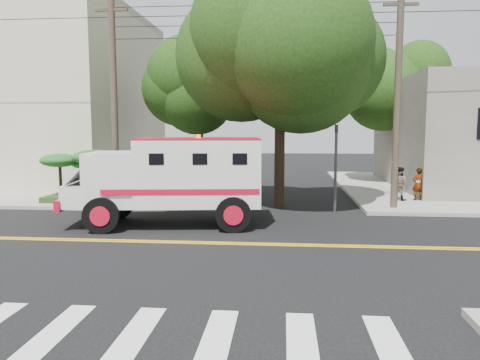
# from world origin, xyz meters

# --- Properties ---
(ground) EXTENTS (100.00, 100.00, 0.00)m
(ground) POSITION_xyz_m (0.00, 0.00, 0.00)
(ground) COLOR black
(ground) RESTS_ON ground
(sidewalk_nw) EXTENTS (17.00, 17.00, 0.15)m
(sidewalk_nw) POSITION_xyz_m (-13.50, 13.50, 0.07)
(sidewalk_nw) COLOR gray
(sidewalk_nw) RESTS_ON ground
(building_left) EXTENTS (16.00, 14.00, 10.00)m
(building_left) POSITION_xyz_m (-15.50, 15.00, 5.15)
(building_left) COLOR beige
(building_left) RESTS_ON sidewalk_nw
(utility_pole_left) EXTENTS (0.28, 0.28, 9.00)m
(utility_pole_left) POSITION_xyz_m (-5.60, 6.00, 4.50)
(utility_pole_left) COLOR #382D23
(utility_pole_left) RESTS_ON ground
(utility_pole_right) EXTENTS (0.28, 0.28, 9.00)m
(utility_pole_right) POSITION_xyz_m (6.30, 6.20, 4.50)
(utility_pole_right) COLOR #382D23
(utility_pole_right) RESTS_ON ground
(tree_main) EXTENTS (6.08, 5.70, 9.85)m
(tree_main) POSITION_xyz_m (1.94, 6.21, 7.20)
(tree_main) COLOR black
(tree_main) RESTS_ON ground
(tree_left) EXTENTS (4.48, 4.20, 7.70)m
(tree_left) POSITION_xyz_m (-2.68, 11.79, 5.73)
(tree_left) COLOR black
(tree_left) RESTS_ON ground
(tree_right) EXTENTS (4.80, 4.50, 8.20)m
(tree_right) POSITION_xyz_m (8.84, 15.77, 6.09)
(tree_right) COLOR black
(tree_right) RESTS_ON ground
(traffic_signal) EXTENTS (0.15, 0.18, 3.60)m
(traffic_signal) POSITION_xyz_m (3.80, 5.60, 2.23)
(traffic_signal) COLOR #3F3F42
(traffic_signal) RESTS_ON ground
(accessibility_sign) EXTENTS (0.45, 0.10, 2.02)m
(accessibility_sign) POSITION_xyz_m (-6.20, 6.17, 1.37)
(accessibility_sign) COLOR #3F3F42
(accessibility_sign) RESTS_ON ground
(palm_planter) EXTENTS (3.52, 2.63, 2.36)m
(palm_planter) POSITION_xyz_m (-7.44, 6.62, 1.65)
(palm_planter) COLOR #1E3314
(palm_planter) RESTS_ON sidewalk_nw
(armored_truck) EXTENTS (7.12, 3.48, 3.12)m
(armored_truck) POSITION_xyz_m (-2.21, 2.50, 1.78)
(armored_truck) COLOR silver
(armored_truck) RESTS_ON ground
(pedestrian_a) EXTENTS (0.60, 0.44, 1.50)m
(pedestrian_a) POSITION_xyz_m (7.82, 8.20, 0.90)
(pedestrian_a) COLOR gray
(pedestrian_a) RESTS_ON sidewalk_ne
(pedestrian_b) EXTENTS (0.94, 0.93, 1.54)m
(pedestrian_b) POSITION_xyz_m (6.99, 8.21, 0.92)
(pedestrian_b) COLOR gray
(pedestrian_b) RESTS_ON sidewalk_ne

